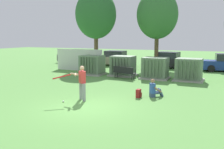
# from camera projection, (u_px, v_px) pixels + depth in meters

# --- Properties ---
(ground_plane) EXTENTS (96.00, 96.00, 0.00)m
(ground_plane) POSITION_uv_depth(u_px,v_px,m) (87.00, 107.00, 11.57)
(ground_plane) COLOR #5B9947
(fence_panel) EXTENTS (4.80, 0.12, 2.00)m
(fence_panel) POSITION_uv_depth(u_px,v_px,m) (79.00, 60.00, 23.71)
(fence_panel) COLOR silver
(fence_panel) RESTS_ON ground
(transformer_west) EXTENTS (2.10, 1.70, 1.62)m
(transformer_west) POSITION_uv_depth(u_px,v_px,m) (92.00, 65.00, 21.21)
(transformer_west) COLOR #9E9B93
(transformer_west) RESTS_ON ground
(transformer_mid_west) EXTENTS (2.10, 1.70, 1.62)m
(transformer_mid_west) POSITION_uv_depth(u_px,v_px,m) (123.00, 66.00, 20.58)
(transformer_mid_west) COLOR #9E9B93
(transformer_mid_west) RESTS_ON ground
(transformer_mid_east) EXTENTS (2.10, 1.70, 1.62)m
(transformer_mid_east) POSITION_uv_depth(u_px,v_px,m) (155.00, 68.00, 19.13)
(transformer_mid_east) COLOR #9E9B93
(transformer_mid_east) RESTS_ON ground
(transformer_east) EXTENTS (2.10, 1.70, 1.62)m
(transformer_east) POSITION_uv_depth(u_px,v_px,m) (189.00, 70.00, 18.28)
(transformer_east) COLOR #9E9B93
(transformer_east) RESTS_ON ground
(park_bench) EXTENTS (1.84, 0.77, 0.92)m
(park_bench) POSITION_uv_depth(u_px,v_px,m) (124.00, 72.00, 19.19)
(park_bench) COLOR black
(park_bench) RESTS_ON ground
(batter) EXTENTS (1.23, 1.39, 1.74)m
(batter) POSITION_uv_depth(u_px,v_px,m) (81.00, 81.00, 12.68)
(batter) COLOR gray
(batter) RESTS_ON ground
(sports_ball) EXTENTS (0.09, 0.09, 0.09)m
(sports_ball) POSITION_uv_depth(u_px,v_px,m) (63.00, 101.00, 12.41)
(sports_ball) COLOR white
(sports_ball) RESTS_ON ground
(seated_spectator) EXTENTS (0.78, 0.69, 0.96)m
(seated_spectator) POSITION_uv_depth(u_px,v_px,m) (154.00, 90.00, 13.52)
(seated_spectator) COLOR #384C75
(seated_spectator) RESTS_ON ground
(backpack) EXTENTS (0.26, 0.32, 0.44)m
(backpack) POSITION_uv_depth(u_px,v_px,m) (139.00, 94.00, 13.36)
(backpack) COLOR maroon
(backpack) RESTS_ON ground
(tree_left) EXTENTS (4.04, 4.04, 7.73)m
(tree_left) POSITION_uv_depth(u_px,v_px,m) (96.00, 15.00, 25.15)
(tree_left) COLOR brown
(tree_left) RESTS_ON ground
(tree_center_left) EXTENTS (4.02, 4.02, 7.67)m
(tree_center_left) POSITION_uv_depth(u_px,v_px,m) (157.00, 15.00, 24.86)
(tree_center_left) COLOR brown
(tree_center_left) RESTS_ON ground
(parked_car_leftmost) EXTENTS (4.34, 2.22, 1.62)m
(parked_car_leftmost) POSITION_uv_depth(u_px,v_px,m) (75.00, 57.00, 30.40)
(parked_car_leftmost) COLOR black
(parked_car_leftmost) RESTS_ON ground
(parked_car_left_of_center) EXTENTS (4.20, 1.93, 1.62)m
(parked_car_left_of_center) POSITION_uv_depth(u_px,v_px,m) (114.00, 59.00, 27.89)
(parked_car_left_of_center) COLOR gray
(parked_car_left_of_center) RESTS_ON ground
(parked_car_right_of_center) EXTENTS (4.36, 2.27, 1.62)m
(parked_car_right_of_center) POSITION_uv_depth(u_px,v_px,m) (167.00, 60.00, 25.86)
(parked_car_right_of_center) COLOR black
(parked_car_right_of_center) RESTS_ON ground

